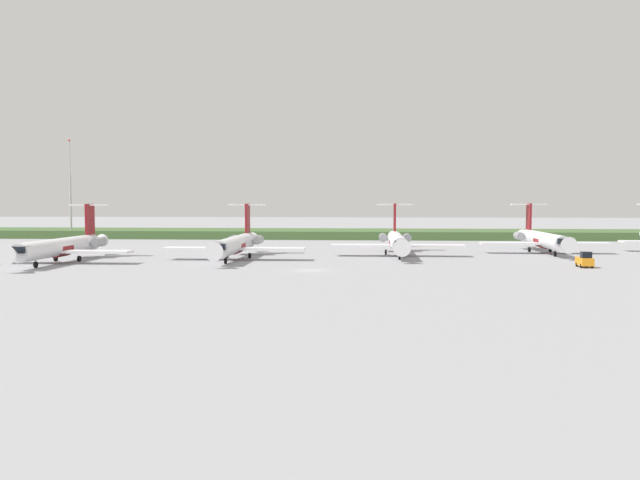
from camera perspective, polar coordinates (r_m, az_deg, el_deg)
name	(u,v)px	position (r m, az deg, el deg)	size (l,w,h in m)	color
ground_plane	(324,253)	(118.99, 0.37, -1.13)	(500.00, 500.00, 0.00)	#939399
grass_berm	(336,234)	(166.48, 1.43, 0.54)	(320.00, 20.00, 2.03)	#426033
regional_jet_second	(62,246)	(107.78, -21.70, -0.50)	(22.81, 31.00, 9.00)	white
regional_jet_third	(236,244)	(106.81, -7.37, -0.32)	(22.81, 31.00, 9.00)	white
regional_jet_fourth	(397,241)	(113.70, 6.78, -0.08)	(22.81, 31.00, 9.00)	white
regional_jet_fifth	(543,239)	(125.34, 18.93, 0.08)	(22.81, 31.00, 9.00)	white
antenna_mast	(71,197)	(179.20, -21.02, 3.52)	(4.40, 0.50, 25.13)	#B2B2B7
baggage_tug	(585,260)	(100.33, 22.19, -1.67)	(1.72, 3.20, 2.30)	orange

